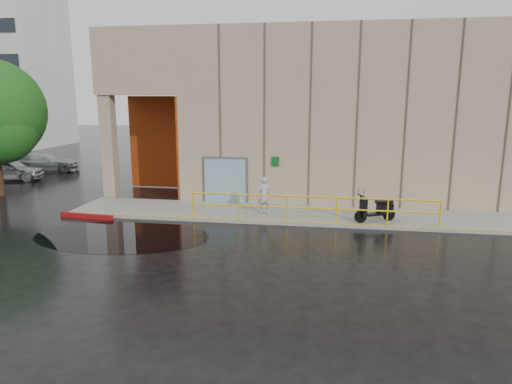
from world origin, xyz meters
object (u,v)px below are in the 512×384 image
at_px(car_a, 10,170).
at_px(car_c, 43,162).
at_px(red_curb, 86,216).
at_px(person, 264,195).
at_px(scooter, 376,202).

height_order(car_a, car_c, car_c).
relative_size(red_curb, car_a, 0.64).
height_order(person, car_c, person).
relative_size(car_a, car_c, 0.83).
distance_m(red_curb, car_c, 13.67).
bearing_deg(red_curb, car_a, 140.58).
xyz_separation_m(person, car_c, (-16.06, 9.04, -0.27)).
relative_size(red_curb, car_c, 0.53).
distance_m(scooter, red_curb, 11.77).
xyz_separation_m(person, scooter, (4.49, -0.60, -0.01)).
distance_m(person, car_a, 17.18).
bearing_deg(scooter, car_a, 137.95).
bearing_deg(scooter, car_c, 130.45).
bearing_deg(car_a, red_curb, -141.59).
bearing_deg(car_c, scooter, -138.21).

